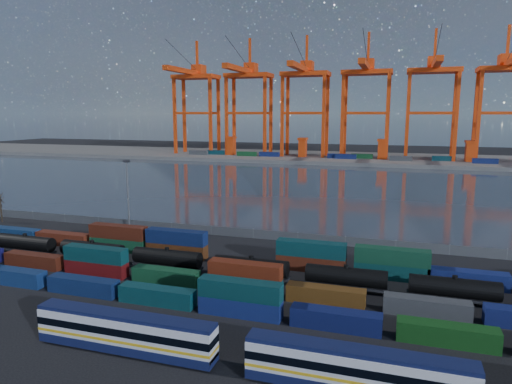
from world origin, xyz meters
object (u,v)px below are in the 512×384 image
(gantry_cranes, at_px, (335,83))
(tanker_string, at_px, (297,272))
(bare_tree, at_px, (1,208))
(passenger_train, at_px, (356,371))

(gantry_cranes, bearing_deg, tanker_string, -83.52)
(bare_tree, height_order, gantry_cranes, gantry_cranes)
(tanker_string, distance_m, bare_tree, 82.85)
(passenger_train, bearing_deg, gantry_cranes, 98.67)
(bare_tree, relative_size, gantry_cranes, 0.04)
(passenger_train, relative_size, tanker_string, 0.61)
(passenger_train, distance_m, tanker_string, 29.18)
(bare_tree, xyz_separation_m, gantry_cranes, (57.93, 179.71, 40.39))
(tanker_string, height_order, bare_tree, bare_tree)
(passenger_train, xyz_separation_m, bare_tree, (-92.35, 46.00, 1.37))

